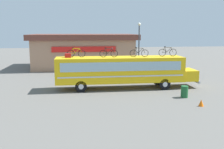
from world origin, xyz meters
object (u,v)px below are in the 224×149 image
at_px(luggage_bag_1, 68,55).
at_px(trash_bin, 184,92).
at_px(rooftop_bicycle_1, 76,53).
at_px(rooftop_bicycle_4, 168,52).
at_px(rooftop_bicycle_2, 109,53).
at_px(street_lamp, 139,44).
at_px(bus, 123,70).
at_px(traffic_cone, 201,103).
at_px(rooftop_bicycle_3, 139,53).

bearing_deg(luggage_bag_1, trash_bin, -23.84).
xyz_separation_m(rooftop_bicycle_1, rooftop_bicycle_4, (8.51, -0.24, 0.01)).
distance_m(rooftop_bicycle_2, street_lamp, 8.29).
bearing_deg(trash_bin, street_lamp, 96.20).
distance_m(rooftop_bicycle_4, street_lamp, 6.93).
distance_m(bus, rooftop_bicycle_4, 4.53).
height_order(rooftop_bicycle_1, traffic_cone, rooftop_bicycle_1).
bearing_deg(rooftop_bicycle_4, luggage_bag_1, 179.90).
bearing_deg(trash_bin, rooftop_bicycle_1, 153.17).
bearing_deg(rooftop_bicycle_4, street_lamp, 99.41).
distance_m(luggage_bag_1, street_lamp, 10.61).
distance_m(luggage_bag_1, rooftop_bicycle_4, 9.24).
height_order(rooftop_bicycle_1, trash_bin, rooftop_bicycle_1).
height_order(rooftop_bicycle_3, trash_bin, rooftop_bicycle_3).
bearing_deg(rooftop_bicycle_3, trash_bin, -53.66).
height_order(rooftop_bicycle_1, rooftop_bicycle_2, rooftop_bicycle_1).
distance_m(bus, traffic_cone, 7.99).
bearing_deg(rooftop_bicycle_1, traffic_cone, -37.87).
relative_size(rooftop_bicycle_1, street_lamp, 0.26).
bearing_deg(luggage_bag_1, rooftop_bicycle_1, 17.02).
bearing_deg(bus, rooftop_bicycle_1, 174.91).
bearing_deg(traffic_cone, street_lamp, 95.90).
bearing_deg(street_lamp, trash_bin, -83.80).
relative_size(luggage_bag_1, traffic_cone, 1.12).
relative_size(rooftop_bicycle_2, traffic_cone, 3.42).
relative_size(rooftop_bicycle_4, traffic_cone, 3.57).
xyz_separation_m(luggage_bag_1, trash_bin, (9.29, -4.11, -2.64)).
bearing_deg(trash_bin, rooftop_bicycle_4, 90.76).
relative_size(rooftop_bicycle_2, rooftop_bicycle_4, 0.96).
relative_size(rooftop_bicycle_1, trash_bin, 1.75).
relative_size(rooftop_bicycle_1, traffic_cone, 3.36).
distance_m(bus, luggage_bag_1, 5.18).
xyz_separation_m(bus, rooftop_bicycle_4, (4.25, 0.14, 1.57)).
bearing_deg(rooftop_bicycle_2, trash_bin, -34.95).
bearing_deg(traffic_cone, rooftop_bicycle_1, 142.13).
height_order(bus, trash_bin, bus).
relative_size(rooftop_bicycle_3, trash_bin, 1.86).
relative_size(rooftop_bicycle_3, street_lamp, 0.28).
xyz_separation_m(rooftop_bicycle_1, traffic_cone, (8.76, -6.81, -3.04)).
xyz_separation_m(trash_bin, traffic_cone, (0.20, -2.48, -0.22)).
bearing_deg(luggage_bag_1, bus, -1.78).
relative_size(rooftop_bicycle_2, rooftop_bicycle_3, 0.96).
bearing_deg(rooftop_bicycle_4, traffic_cone, -87.80).
bearing_deg(rooftop_bicycle_2, street_lamp, 57.40).
bearing_deg(luggage_bag_1, rooftop_bicycle_3, -2.16).
distance_m(rooftop_bicycle_1, rooftop_bicycle_2, 2.94).
bearing_deg(trash_bin, rooftop_bicycle_3, 126.34).
bearing_deg(rooftop_bicycle_2, bus, 0.22).
bearing_deg(trash_bin, rooftop_bicycle_2, 145.05).
relative_size(luggage_bag_1, street_lamp, 0.09).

